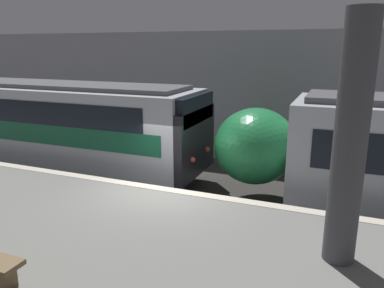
{
  "coord_description": "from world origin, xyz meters",
  "views": [
    {
      "loc": [
        4.08,
        -8.23,
        4.63
      ],
      "look_at": [
        0.37,
        0.98,
        2.05
      ],
      "focal_mm": 35.0,
      "sensor_mm": 36.0,
      "label": 1
    }
  ],
  "objects": [
    {
      "name": "ground_plane",
      "position": [
        0.0,
        0.0,
        0.0
      ],
      "size": [
        120.0,
        120.0,
        0.0
      ],
      "primitive_type": "plane",
      "color": "#33302D"
    },
    {
      "name": "platform",
      "position": [
        0.0,
        -2.64,
        0.55
      ],
      "size": [
        40.0,
        5.29,
        1.1
      ],
      "color": "slate",
      "rests_on": "ground"
    },
    {
      "name": "station_rear_barrier",
      "position": [
        0.0,
        6.48,
        2.63
      ],
      "size": [
        50.0,
        0.15,
        5.26
      ],
      "color": "#939399",
      "rests_on": "ground"
    },
    {
      "name": "support_pillar_near",
      "position": [
        4.26,
        -1.96,
        3.16
      ],
      "size": [
        0.53,
        0.53,
        4.12
      ],
      "color": "#47474C",
      "rests_on": "platform"
    }
  ]
}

